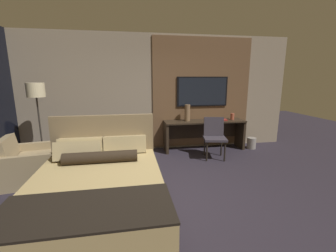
{
  "coord_description": "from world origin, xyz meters",
  "views": [
    {
      "loc": [
        -0.5,
        -2.93,
        1.78
      ],
      "look_at": [
        0.2,
        1.06,
        0.9
      ],
      "focal_mm": 24.0,
      "sensor_mm": 36.0,
      "label": 1
    }
  ],
  "objects_px": {
    "desk": "(204,129)",
    "armchair_by_window": "(31,165)",
    "floor_lamp": "(36,97)",
    "vase_tall": "(187,113)",
    "tv": "(202,92)",
    "bed": "(98,191)",
    "book": "(222,120)",
    "waste_bin": "(251,143)",
    "desk_chair": "(214,134)",
    "vase_short": "(232,116)"
  },
  "relations": [
    {
      "from": "desk_chair",
      "to": "vase_short",
      "type": "height_order",
      "value": "desk_chair"
    },
    {
      "from": "bed",
      "to": "waste_bin",
      "type": "height_order",
      "value": "bed"
    },
    {
      "from": "armchair_by_window",
      "to": "book",
      "type": "distance_m",
      "value": 4.18
    },
    {
      "from": "bed",
      "to": "tv",
      "type": "distance_m",
      "value": 3.65
    },
    {
      "from": "desk_chair",
      "to": "vase_short",
      "type": "bearing_deg",
      "value": 51.6
    },
    {
      "from": "desk_chair",
      "to": "armchair_by_window",
      "type": "distance_m",
      "value": 3.65
    },
    {
      "from": "desk",
      "to": "vase_tall",
      "type": "bearing_deg",
      "value": 178.53
    },
    {
      "from": "desk_chair",
      "to": "waste_bin",
      "type": "distance_m",
      "value": 1.33
    },
    {
      "from": "tv",
      "to": "armchair_by_window",
      "type": "distance_m",
      "value": 3.99
    },
    {
      "from": "desk",
      "to": "vase_short",
      "type": "xyz_separation_m",
      "value": [
        0.74,
        -0.02,
        0.31
      ]
    },
    {
      "from": "bed",
      "to": "book",
      "type": "height_order",
      "value": "bed"
    },
    {
      "from": "vase_tall",
      "to": "vase_short",
      "type": "height_order",
      "value": "vase_tall"
    },
    {
      "from": "bed",
      "to": "book",
      "type": "relative_size",
      "value": 9.75
    },
    {
      "from": "desk_chair",
      "to": "book",
      "type": "xyz_separation_m",
      "value": [
        0.41,
        0.52,
        0.21
      ]
    },
    {
      "from": "book",
      "to": "bed",
      "type": "bearing_deg",
      "value": -139.2
    },
    {
      "from": "floor_lamp",
      "to": "armchair_by_window",
      "type": "bearing_deg",
      "value": -84.55
    },
    {
      "from": "desk",
      "to": "tv",
      "type": "xyz_separation_m",
      "value": [
        -0.0,
        0.2,
        0.93
      ]
    },
    {
      "from": "desk_chair",
      "to": "book",
      "type": "bearing_deg",
      "value": 63.77
    },
    {
      "from": "bed",
      "to": "vase_tall",
      "type": "height_order",
      "value": "bed"
    },
    {
      "from": "desk",
      "to": "waste_bin",
      "type": "bearing_deg",
      "value": -8.17
    },
    {
      "from": "desk",
      "to": "armchair_by_window",
      "type": "relative_size",
      "value": 1.98
    },
    {
      "from": "floor_lamp",
      "to": "vase_short",
      "type": "bearing_deg",
      "value": 4.57
    },
    {
      "from": "vase_tall",
      "to": "waste_bin",
      "type": "height_order",
      "value": "vase_tall"
    },
    {
      "from": "armchair_by_window",
      "to": "vase_tall",
      "type": "distance_m",
      "value": 3.41
    },
    {
      "from": "desk_chair",
      "to": "armchair_by_window",
      "type": "height_order",
      "value": "desk_chair"
    },
    {
      "from": "vase_tall",
      "to": "vase_short",
      "type": "bearing_deg",
      "value": -1.61
    },
    {
      "from": "bed",
      "to": "vase_short",
      "type": "distance_m",
      "value": 3.89
    },
    {
      "from": "book",
      "to": "vase_short",
      "type": "bearing_deg",
      "value": 12.6
    },
    {
      "from": "armchair_by_window",
      "to": "vase_tall",
      "type": "xyz_separation_m",
      "value": [
        3.13,
        1.18,
        0.67
      ]
    },
    {
      "from": "tv",
      "to": "floor_lamp",
      "type": "bearing_deg",
      "value": -171.04
    },
    {
      "from": "vase_tall",
      "to": "book",
      "type": "distance_m",
      "value": 0.9
    },
    {
      "from": "floor_lamp",
      "to": "vase_tall",
      "type": "height_order",
      "value": "floor_lamp"
    },
    {
      "from": "desk",
      "to": "vase_tall",
      "type": "relative_size",
      "value": 5.01
    },
    {
      "from": "bed",
      "to": "desk_chair",
      "type": "distance_m",
      "value": 2.95
    },
    {
      "from": "floor_lamp",
      "to": "waste_bin",
      "type": "distance_m",
      "value": 5.04
    },
    {
      "from": "vase_tall",
      "to": "waste_bin",
      "type": "xyz_separation_m",
      "value": [
        1.66,
        -0.19,
        -0.8
      ]
    },
    {
      "from": "vase_tall",
      "to": "desk_chair",
      "type": "bearing_deg",
      "value": -53.22
    },
    {
      "from": "tv",
      "to": "book",
      "type": "bearing_deg",
      "value": -33.45
    },
    {
      "from": "desk",
      "to": "waste_bin",
      "type": "xyz_separation_m",
      "value": [
        1.23,
        -0.18,
        -0.37
      ]
    },
    {
      "from": "desk",
      "to": "vase_tall",
      "type": "distance_m",
      "value": 0.61
    },
    {
      "from": "armchair_by_window",
      "to": "floor_lamp",
      "type": "relative_size",
      "value": 0.6
    },
    {
      "from": "tv",
      "to": "floor_lamp",
      "type": "xyz_separation_m",
      "value": [
        -3.64,
        -0.57,
        -0.03
      ]
    },
    {
      "from": "desk_chair",
      "to": "waste_bin",
      "type": "relative_size",
      "value": 3.24
    },
    {
      "from": "desk",
      "to": "desk_chair",
      "type": "distance_m",
      "value": 0.61
    },
    {
      "from": "waste_bin",
      "to": "floor_lamp",
      "type": "bearing_deg",
      "value": -177.71
    },
    {
      "from": "floor_lamp",
      "to": "tv",
      "type": "bearing_deg",
      "value": 8.96
    },
    {
      "from": "bed",
      "to": "armchair_by_window",
      "type": "relative_size",
      "value": 2.18
    },
    {
      "from": "vase_tall",
      "to": "book",
      "type": "relative_size",
      "value": 1.77
    },
    {
      "from": "desk",
      "to": "tv",
      "type": "height_order",
      "value": "tv"
    },
    {
      "from": "bed",
      "to": "book",
      "type": "xyz_separation_m",
      "value": [
        2.72,
        2.34,
        0.42
      ]
    }
  ]
}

